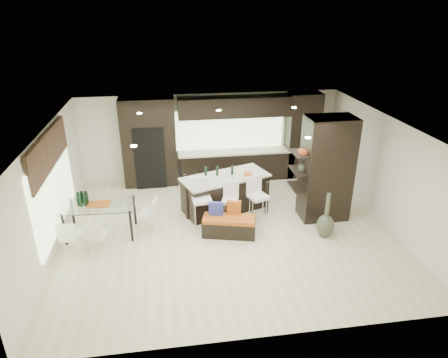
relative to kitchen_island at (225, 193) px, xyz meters
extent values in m
plane|color=beige|center=(-0.12, -1.17, -0.48)|extent=(8.00, 8.00, 0.00)
cube|color=white|center=(-0.12, 2.33, 0.87)|extent=(8.00, 0.02, 2.70)
cube|color=white|center=(-4.12, -1.17, 0.87)|extent=(0.02, 7.00, 2.70)
cube|color=white|center=(3.88, -1.17, 0.87)|extent=(0.02, 7.00, 2.70)
cube|color=white|center=(-0.12, -1.17, 2.22)|extent=(8.00, 7.00, 0.02)
cube|color=#B2D199|center=(-4.08, -0.97, 0.87)|extent=(0.04, 3.20, 1.90)
cube|color=#B2D199|center=(0.48, 2.29, 1.07)|extent=(3.40, 0.04, 1.20)
cube|color=brown|center=(-4.05, -0.97, 1.77)|extent=(0.08, 3.00, 0.80)
cube|color=white|center=(-0.12, -0.92, 2.20)|extent=(4.00, 3.00, 0.02)
cube|color=black|center=(0.38, 2.00, 0.87)|extent=(6.80, 0.68, 2.70)
cube|color=black|center=(-2.02, 1.95, 0.47)|extent=(0.90, 0.68, 1.90)
cube|color=black|center=(2.48, -0.77, 0.87)|extent=(1.20, 0.80, 2.70)
cube|color=black|center=(0.00, 0.00, 0.00)|extent=(2.53, 1.72, 0.97)
cube|color=white|center=(-0.71, -0.83, 0.03)|extent=(0.49, 0.49, 1.03)
cube|color=white|center=(0.00, -0.80, -0.04)|extent=(0.49, 0.49, 0.89)
cube|color=white|center=(0.71, -0.82, 0.01)|extent=(0.57, 0.57, 0.99)
cube|color=black|center=(-0.11, -1.36, -0.24)|extent=(1.36, 0.79, 0.49)
cube|color=white|center=(-3.18, -0.85, -0.08)|extent=(1.73, 1.03, 0.81)
cube|color=white|center=(-3.18, -1.61, -0.10)|extent=(0.50, 0.50, 0.77)
cube|color=white|center=(-3.70, -1.62, -0.08)|extent=(0.51, 0.51, 0.81)
cube|color=white|center=(-2.04, -0.85, -0.09)|extent=(0.54, 0.54, 0.79)
camera|label=1|loc=(-1.47, -9.63, 4.73)|focal=32.00mm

